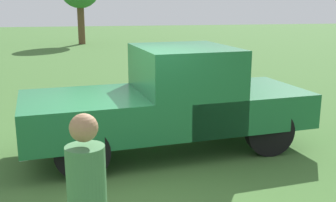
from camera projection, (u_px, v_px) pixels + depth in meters
name	position (u px, v px, depth m)	size (l,w,h in m)	color
ground_plane	(126.00, 174.00, 6.33)	(80.00, 80.00, 0.00)	#3D662D
pickup_truck	(175.00, 97.00, 7.18)	(5.13, 2.44, 1.84)	black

